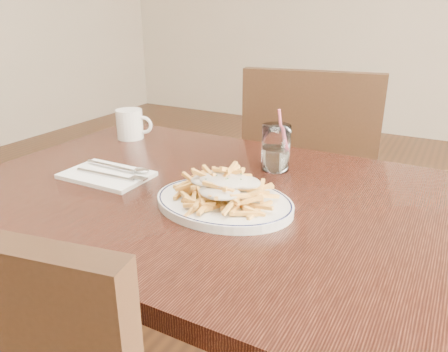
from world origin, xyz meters
The scene contains 8 objects.
table centered at (0.00, 0.00, 0.67)m, with size 1.20×0.80×0.75m.
chair_far centered at (0.02, 0.65, 0.54)m, with size 0.51×0.51×0.96m.
fries_plate centered at (0.05, -0.06, 0.76)m, with size 0.34×0.30×0.02m.
loaded_fries centered at (0.05, -0.06, 0.80)m, with size 0.21×0.18×0.06m.
napkin centered at (-0.28, -0.05, 0.76)m, with size 0.21×0.14×0.01m, color white.
cutlery centered at (-0.28, -0.05, 0.76)m, with size 0.22×0.08×0.01m.
water_glass centered at (0.06, 0.20, 0.80)m, with size 0.07×0.07×0.16m.
coffee_mug centered at (-0.45, 0.24, 0.80)m, with size 0.12×0.08×0.09m.
Camera 1 is at (0.45, -0.79, 1.15)m, focal length 35.00 mm.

